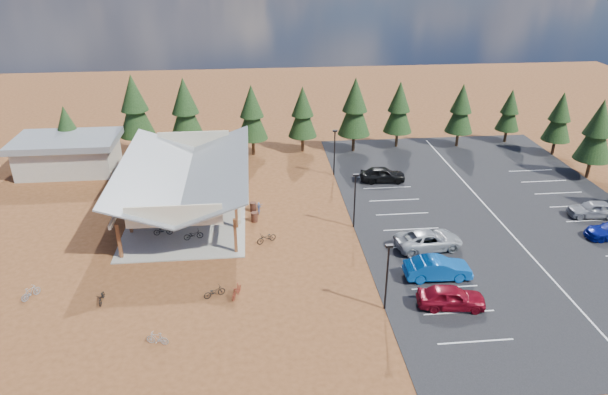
# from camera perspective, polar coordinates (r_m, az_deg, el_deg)

# --- Properties ---
(ground) EXTENTS (140.00, 140.00, 0.00)m
(ground) POSITION_cam_1_polar(r_m,az_deg,el_deg) (46.45, -0.41, -4.56)
(ground) COLOR #5A3017
(ground) RESTS_ON ground
(asphalt_lot) EXTENTS (27.00, 44.00, 0.04)m
(asphalt_lot) POSITION_cam_1_polar(r_m,az_deg,el_deg) (53.68, 19.36, -1.74)
(asphalt_lot) COLOR black
(asphalt_lot) RESTS_ON ground
(concrete_pad) EXTENTS (10.60, 18.60, 0.10)m
(concrete_pad) POSITION_cam_1_polar(r_m,az_deg,el_deg) (52.85, -11.98, -1.17)
(concrete_pad) COLOR gray
(concrete_pad) RESTS_ON ground
(bike_pavilion) EXTENTS (11.65, 19.40, 4.97)m
(bike_pavilion) POSITION_cam_1_polar(r_m,az_deg,el_deg) (51.31, -12.36, 2.60)
(bike_pavilion) COLOR brown
(bike_pavilion) RESTS_ON concrete_pad
(outbuilding) EXTENTS (11.00, 7.00, 3.90)m
(outbuilding) POSITION_cam_1_polar(r_m,az_deg,el_deg) (65.10, -23.58, 4.24)
(outbuilding) COLOR #ADA593
(outbuilding) RESTS_ON ground
(lamp_post_0) EXTENTS (0.50, 0.25, 5.14)m
(lamp_post_0) POSITION_cam_1_polar(r_m,az_deg,el_deg) (37.25, 8.75, -7.81)
(lamp_post_0) COLOR black
(lamp_post_0) RESTS_ON ground
(lamp_post_1) EXTENTS (0.50, 0.25, 5.14)m
(lamp_post_1) POSITION_cam_1_polar(r_m,az_deg,el_deg) (47.47, 5.38, 0.07)
(lamp_post_1) COLOR black
(lamp_post_1) RESTS_ON ground
(lamp_post_2) EXTENTS (0.50, 0.25, 5.14)m
(lamp_post_2) POSITION_cam_1_polar(r_m,az_deg,el_deg) (58.38, 3.23, 5.08)
(lamp_post_2) COLOR black
(lamp_post_2) RESTS_ON ground
(trash_bin_0) EXTENTS (0.60, 0.60, 0.90)m
(trash_bin_0) POSITION_cam_1_polar(r_m,az_deg,el_deg) (49.54, -5.25, -2.05)
(trash_bin_0) COLOR #412217
(trash_bin_0) RESTS_ON ground
(trash_bin_1) EXTENTS (0.60, 0.60, 0.90)m
(trash_bin_1) POSITION_cam_1_polar(r_m,az_deg,el_deg) (51.41, -5.37, -0.99)
(trash_bin_1) COLOR #412217
(trash_bin_1) RESTS_ON ground
(pine_0) EXTENTS (2.84, 2.84, 6.61)m
(pine_0) POSITION_cam_1_polar(r_m,az_deg,el_deg) (67.43, -23.69, 6.72)
(pine_0) COLOR #382314
(pine_0) RESTS_ON ground
(pine_1) EXTENTS (4.11, 4.11, 9.58)m
(pine_1) POSITION_cam_1_polar(r_m,az_deg,el_deg) (66.61, -17.41, 9.14)
(pine_1) COLOR #382314
(pine_1) RESTS_ON ground
(pine_2) EXTENTS (4.02, 4.02, 9.37)m
(pine_2) POSITION_cam_1_polar(r_m,az_deg,el_deg) (64.51, -12.39, 9.08)
(pine_2) COLOR #382314
(pine_2) RESTS_ON ground
(pine_3) EXTENTS (3.63, 3.63, 8.45)m
(pine_3) POSITION_cam_1_polar(r_m,az_deg,el_deg) (63.82, -5.52, 8.86)
(pine_3) COLOR #382314
(pine_3) RESTS_ON ground
(pine_4) EXTENTS (3.43, 3.43, 7.99)m
(pine_4) POSITION_cam_1_polar(r_m,az_deg,el_deg) (64.80, -0.15, 8.97)
(pine_4) COLOR #382314
(pine_4) RESTS_ON ground
(pine_5) EXTENTS (3.88, 3.88, 9.03)m
(pine_5) POSITION_cam_1_polar(r_m,az_deg,el_deg) (64.86, 5.37, 9.46)
(pine_5) COLOR #382314
(pine_5) RESTS_ON ground
(pine_6) EXTENTS (3.51, 3.51, 8.19)m
(pine_6) POSITION_cam_1_polar(r_m,az_deg,el_deg) (67.26, 9.97, 9.31)
(pine_6) COLOR #382314
(pine_6) RESTS_ON ground
(pine_7) EXTENTS (3.38, 3.38, 7.88)m
(pine_7) POSITION_cam_1_polar(r_m,az_deg,el_deg) (69.15, 16.20, 8.97)
(pine_7) COLOR #382314
(pine_7) RESTS_ON ground
(pine_8) EXTENTS (2.93, 2.93, 6.82)m
(pine_8) POSITION_cam_1_polar(r_m,az_deg,el_deg) (72.83, 20.83, 8.58)
(pine_8) COLOR #382314
(pine_8) RESTS_ON ground
(pine_12) EXTENTS (3.72, 3.72, 8.66)m
(pine_12) POSITION_cam_1_polar(r_m,az_deg,el_deg) (64.62, 28.51, 6.20)
(pine_12) COLOR #382314
(pine_12) RESTS_ON ground
(pine_13) EXTENTS (3.28, 3.28, 7.65)m
(pine_13) POSITION_cam_1_polar(r_m,az_deg,el_deg) (70.31, 25.32, 7.67)
(pine_13) COLOR #382314
(pine_13) RESTS_ON ground
(bike_0) EXTENTS (1.67, 0.65, 0.86)m
(bike_0) POSITION_cam_1_polar(r_m,az_deg,el_deg) (48.47, -14.61, -3.38)
(bike_0) COLOR black
(bike_0) RESTS_ON concrete_pad
(bike_1) EXTENTS (1.82, 0.55, 1.09)m
(bike_1) POSITION_cam_1_polar(r_m,az_deg,el_deg) (49.54, -15.15, -2.65)
(bike_1) COLOR gray
(bike_1) RESTS_ON concrete_pad
(bike_2) EXTENTS (1.64, 1.01, 0.81)m
(bike_2) POSITION_cam_1_polar(r_m,az_deg,el_deg) (56.06, -14.41, 0.67)
(bike_2) COLOR navy
(bike_2) RESTS_ON concrete_pad
(bike_3) EXTENTS (1.82, 0.73, 1.06)m
(bike_3) POSITION_cam_1_polar(r_m,az_deg,el_deg) (59.42, -13.02, 2.39)
(bike_3) COLOR maroon
(bike_3) RESTS_ON concrete_pad
(bike_4) EXTENTS (1.75, 0.97, 0.87)m
(bike_4) POSITION_cam_1_polar(r_m,az_deg,el_deg) (47.22, -11.56, -3.85)
(bike_4) COLOR black
(bike_4) RESTS_ON concrete_pad
(bike_5) EXTENTS (1.79, 0.84, 1.04)m
(bike_5) POSITION_cam_1_polar(r_m,az_deg,el_deg) (50.33, -10.87, -1.75)
(bike_5) COLOR gray
(bike_5) RESTS_ON concrete_pad
(bike_6) EXTENTS (2.01, 1.17, 1.00)m
(bike_6) POSITION_cam_1_polar(r_m,az_deg,el_deg) (53.08, -9.70, -0.19)
(bike_6) COLOR #191E9B
(bike_6) RESTS_ON concrete_pad
(bike_7) EXTENTS (1.66, 0.62, 0.97)m
(bike_7) POSITION_cam_1_polar(r_m,az_deg,el_deg) (57.34, -8.65, 1.86)
(bike_7) COLOR maroon
(bike_7) RESTS_ON concrete_pad
(bike_8) EXTENTS (0.59, 1.53, 0.80)m
(bike_8) POSITION_cam_1_polar(r_m,az_deg,el_deg) (41.47, -20.52, -9.80)
(bike_8) COLOR black
(bike_8) RESTS_ON ground
(bike_9) EXTENTS (1.25, 1.54, 0.94)m
(bike_9) POSITION_cam_1_polar(r_m,az_deg,el_deg) (43.86, -26.84, -8.91)
(bike_9) COLOR gray
(bike_9) RESTS_ON ground
(bike_11) EXTENTS (1.06, 1.74, 1.01)m
(bike_11) POSITION_cam_1_polar(r_m,az_deg,el_deg) (39.68, -7.12, -9.70)
(bike_11) COLOR maroon
(bike_11) RESTS_ON ground
(bike_12) EXTENTS (1.70, 1.15, 0.85)m
(bike_12) POSITION_cam_1_polar(r_m,az_deg,el_deg) (39.94, -9.42, -9.76)
(bike_12) COLOR black
(bike_12) RESTS_ON ground
(bike_13) EXTENTS (1.55, 0.80, 0.90)m
(bike_13) POSITION_cam_1_polar(r_m,az_deg,el_deg) (36.58, -15.18, -14.11)
(bike_13) COLOR #95989E
(bike_13) RESTS_ON ground
(bike_14) EXTENTS (0.69, 1.87, 0.97)m
(bike_14) POSITION_cam_1_polar(r_m,az_deg,el_deg) (51.33, -4.76, -0.96)
(bike_14) COLOR #184390
(bike_14) RESTS_ON ground
(bike_16) EXTENTS (1.89, 1.41, 0.95)m
(bike_16) POSITION_cam_1_polar(r_m,az_deg,el_deg) (46.03, -3.96, -4.25)
(bike_16) COLOR black
(bike_16) RESTS_ON ground
(car_0) EXTENTS (4.91, 2.49, 1.60)m
(car_0) POSITION_cam_1_polar(r_m,az_deg,el_deg) (39.53, 15.24, -10.07)
(car_0) COLOR maroon
(car_0) RESTS_ON asphalt_lot
(car_1) EXTENTS (5.09, 1.85, 1.67)m
(car_1) POSITION_cam_1_polar(r_m,az_deg,el_deg) (42.36, 13.89, -7.24)
(car_1) COLOR #0A499F
(car_1) RESTS_ON asphalt_lot
(car_2) EXTENTS (5.89, 3.26, 1.56)m
(car_2) POSITION_cam_1_polar(r_m,az_deg,el_deg) (46.10, 12.99, -4.36)
(car_2) COLOR #9EA2A6
(car_2) RESTS_ON asphalt_lot
(car_4) EXTENTS (4.84, 2.17, 1.62)m
(car_4) POSITION_cam_1_polar(r_m,az_deg,el_deg) (57.95, 8.28, 2.43)
(car_4) COLOR black
(car_4) RESTS_ON asphalt_lot
(car_8) EXTENTS (4.70, 2.36, 1.54)m
(car_8) POSITION_cam_1_polar(r_m,az_deg,el_deg) (56.69, 28.17, -1.07)
(car_8) COLOR #95969C
(car_8) RESTS_ON asphalt_lot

